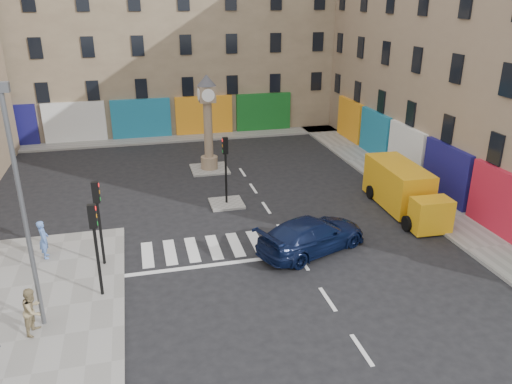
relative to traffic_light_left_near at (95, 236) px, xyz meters
name	(u,v)px	position (x,y,z in m)	size (l,w,h in m)	color
ground	(310,273)	(8.30, -0.20, -2.62)	(120.00, 120.00, 0.00)	black
sidewalk_left	(15,343)	(-2.70, -2.20, -2.55)	(7.00, 16.00, 0.15)	gray
sidewalk_right	(386,176)	(17.00, 9.80, -2.55)	(2.60, 30.00, 0.15)	gray
sidewalk_far	(169,138)	(4.30, 22.00, -2.55)	(32.00, 2.40, 0.15)	gray
island_near	(227,203)	(6.30, 7.80, -2.56)	(1.80, 1.80, 0.12)	gray
island_far	(210,169)	(6.30, 13.80, -2.56)	(2.40, 2.40, 0.12)	gray
building_right	(493,44)	(23.30, 9.80, 5.38)	(10.00, 30.00, 16.00)	#8A745A
building_far	(157,24)	(4.30, 27.80, 5.88)	(32.00, 10.00, 17.00)	gray
traffic_light_left_near	(95,236)	(0.00, 0.00, 0.00)	(0.28, 0.22, 3.70)	black
traffic_light_left_far	(98,210)	(0.00, 2.40, 0.00)	(0.28, 0.22, 3.70)	black
traffic_light_island	(226,160)	(6.30, 7.80, -0.03)	(0.28, 0.22, 3.70)	black
lamp_post	(21,200)	(-1.90, -1.40, 2.17)	(0.50, 0.25, 8.30)	#595B60
clock_pillar	(208,117)	(6.30, 13.80, 0.93)	(1.20, 1.20, 6.10)	#8A745A
navy_sedan	(312,235)	(9.03, 1.65, -1.84)	(2.18, 5.36, 1.55)	black
yellow_van	(403,189)	(15.30, 4.85, -1.47)	(2.36, 6.46, 2.32)	orange
pedestrian_blue	(44,239)	(-2.47, 3.57, -1.61)	(0.63, 0.41, 1.73)	#5478C1
pedestrian_tan	(33,311)	(-2.08, -1.83, -1.63)	(0.81, 0.63, 1.67)	#927F5A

